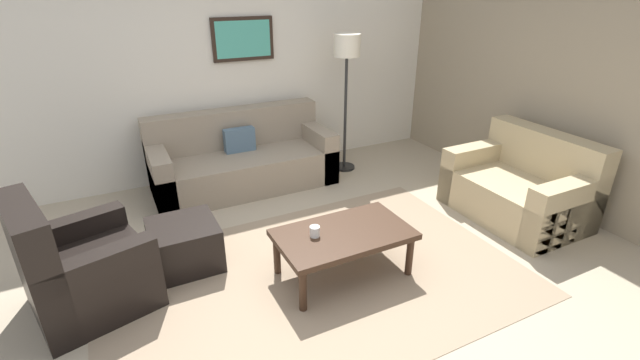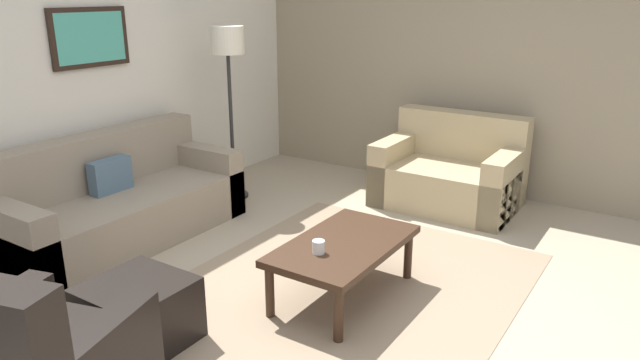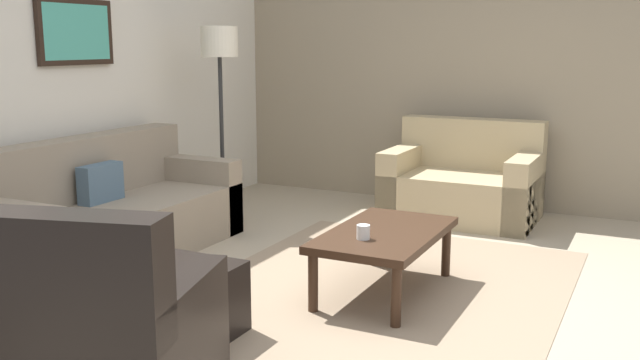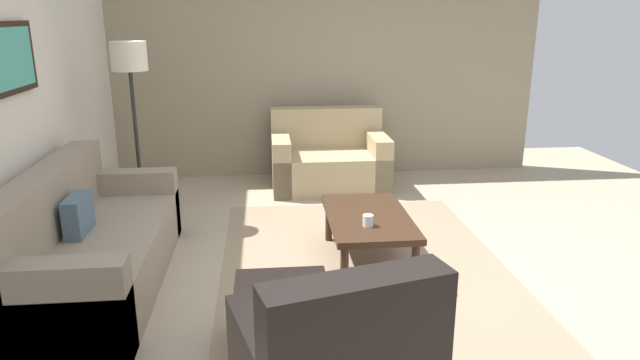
{
  "view_description": "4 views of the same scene",
  "coord_description": "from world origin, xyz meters",
  "views": [
    {
      "loc": [
        -1.3,
        -2.67,
        2.26
      ],
      "look_at": [
        0.09,
        0.07,
        0.86
      ],
      "focal_mm": 24.37,
      "sensor_mm": 36.0,
      "label": 1
    },
    {
      "loc": [
        -2.86,
        -1.88,
        2.03
      ],
      "look_at": [
        0.28,
        0.17,
        0.8
      ],
      "focal_mm": 32.63,
      "sensor_mm": 36.0,
      "label": 2
    },
    {
      "loc": [
        -3.76,
        -1.56,
        1.57
      ],
      "look_at": [
        0.23,
        0.41,
        0.7
      ],
      "focal_mm": 39.41,
      "sensor_mm": 36.0,
      "label": 3
    },
    {
      "loc": [
        -3.92,
        0.76,
        1.95
      ],
      "look_at": [
        0.33,
        0.34,
        0.68
      ],
      "focal_mm": 31.71,
      "sensor_mm": 36.0,
      "label": 4
    }
  ],
  "objects": [
    {
      "name": "stone_feature_panel",
      "position": [
        3.0,
        0.0,
        1.4
      ],
      "size": [
        0.12,
        5.2,
        2.8
      ],
      "primitive_type": "cube",
      "color": "gray",
      "rests_on": "ground_plane"
    },
    {
      "name": "ottoman",
      "position": [
        -0.91,
        0.69,
        0.2
      ],
      "size": [
        0.56,
        0.56,
        0.4
      ],
      "primitive_type": "cube",
      "color": "black",
      "rests_on": "ground_plane"
    },
    {
      "name": "rear_partition",
      "position": [
        0.0,
        2.6,
        1.4
      ],
      "size": [
        6.0,
        0.12,
        2.8
      ],
      "primitive_type": "cube",
      "color": "silver",
      "rests_on": "ground_plane"
    },
    {
      "name": "area_rug",
      "position": [
        0.0,
        0.0,
        0.0
      ],
      "size": [
        3.42,
        2.26,
        0.01
      ],
      "primitive_type": "cube",
      "color": "gray",
      "rests_on": "ground_plane"
    },
    {
      "name": "couch_main",
      "position": [
        0.05,
        2.1,
        0.3
      ],
      "size": [
        2.1,
        0.89,
        0.88
      ],
      "color": "gray",
      "rests_on": "ground_plane"
    },
    {
      "name": "ground_plane",
      "position": [
        0.0,
        0.0,
        0.0
      ],
      "size": [
        8.0,
        8.0,
        0.0
      ],
      "primitive_type": "plane",
      "color": "tan"
    },
    {
      "name": "couch_loveseat",
      "position": [
        2.44,
        0.03,
        0.3
      ],
      "size": [
        0.92,
        1.31,
        0.88
      ],
      "color": "tan",
      "rests_on": "ground_plane"
    },
    {
      "name": "framed_artwork",
      "position": [
        0.3,
        2.51,
        1.65
      ],
      "size": [
        0.74,
        0.04,
        0.5
      ],
      "color": "black"
    },
    {
      "name": "coffee_table",
      "position": [
        0.24,
        -0.04,
        0.36
      ],
      "size": [
        1.1,
        0.64,
        0.41
      ],
      "color": "#382316",
      "rests_on": "ground_plane"
    },
    {
      "name": "lamp_standing",
      "position": [
        1.4,
        1.95,
        1.41
      ],
      "size": [
        0.32,
        0.32,
        1.71
      ],
      "color": "black",
      "rests_on": "ground_plane"
    },
    {
      "name": "cup",
      "position": [
        0.01,
        0.01,
        0.45
      ],
      "size": [
        0.08,
        0.08,
        0.09
      ],
      "primitive_type": "cylinder",
      "color": "white",
      "rests_on": "coffee_table"
    },
    {
      "name": "armchair_leather",
      "position": [
        -1.71,
        0.47,
        0.31
      ],
      "size": [
        0.98,
        0.98,
        0.95
      ],
      "color": "black",
      "rests_on": "ground_plane"
    }
  ]
}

